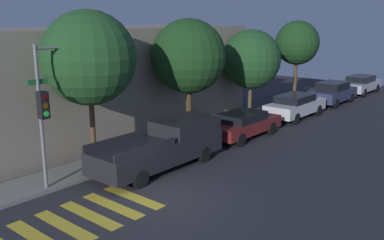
# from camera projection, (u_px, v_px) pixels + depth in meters

# --- Properties ---
(ground_plane) EXTENTS (60.00, 60.00, 0.00)m
(ground_plane) POSITION_uv_depth(u_px,v_px,m) (159.00, 199.00, 14.03)
(ground_plane) COLOR #28282D
(sidewalk) EXTENTS (26.00, 1.84, 0.14)m
(sidewalk) POSITION_uv_depth(u_px,v_px,m) (84.00, 169.00, 16.60)
(sidewalk) COLOR slate
(sidewalk) RESTS_ON ground
(building_row) EXTENTS (26.00, 6.00, 5.34)m
(building_row) POSITION_uv_depth(u_px,v_px,m) (21.00, 91.00, 18.70)
(building_row) COLOR gray
(building_row) RESTS_ON ground
(crosswalk) EXTENTS (4.84, 2.60, 0.00)m
(crosswalk) POSITION_uv_depth(u_px,v_px,m) (78.00, 220.00, 12.59)
(crosswalk) COLOR gold
(crosswalk) RESTS_ON ground
(traffic_light_pole) EXTENTS (2.56, 0.56, 5.00)m
(traffic_light_pole) POSITION_uv_depth(u_px,v_px,m) (54.00, 93.00, 14.25)
(traffic_light_pole) COLOR slate
(traffic_light_pole) RESTS_ON ground
(pickup_truck) EXTENTS (5.79, 1.96, 1.73)m
(pickup_truck) POSITION_uv_depth(u_px,v_px,m) (164.00, 145.00, 16.93)
(pickup_truck) COLOR black
(pickup_truck) RESTS_ON ground
(sedan_near_corner) EXTENTS (4.49, 1.83, 1.28)m
(sedan_near_corner) POSITION_uv_depth(u_px,v_px,m) (243.00, 124.00, 21.13)
(sedan_near_corner) COLOR maroon
(sedan_near_corner) RESTS_ON ground
(sedan_middle) EXTENTS (4.67, 1.79, 1.40)m
(sedan_middle) POSITION_uv_depth(u_px,v_px,m) (295.00, 105.00, 25.27)
(sedan_middle) COLOR silver
(sedan_middle) RESTS_ON ground
(sedan_far_end) EXTENTS (4.39, 1.80, 1.53)m
(sedan_far_end) POSITION_uv_depth(u_px,v_px,m) (333.00, 92.00, 29.34)
(sedan_far_end) COLOR #2D3351
(sedan_far_end) RESTS_ON ground
(sedan_tail_of_row) EXTENTS (4.69, 1.76, 1.40)m
(sedan_tail_of_row) POSITION_uv_depth(u_px,v_px,m) (361.00, 84.00, 33.41)
(sedan_tail_of_row) COLOR #B7BABF
(sedan_tail_of_row) RESTS_ON ground
(tree_near_corner) EXTENTS (3.55, 3.55, 6.13)m
(tree_near_corner) POSITION_uv_depth(u_px,v_px,m) (89.00, 58.00, 15.86)
(tree_near_corner) COLOR #4C3823
(tree_near_corner) RESTS_ON ground
(tree_midblock) EXTENTS (3.53, 3.53, 5.80)m
(tree_midblock) POSITION_uv_depth(u_px,v_px,m) (189.00, 57.00, 20.16)
(tree_midblock) COLOR #42301E
(tree_midblock) RESTS_ON ground
(tree_far_end) EXTENTS (3.38, 3.38, 5.18)m
(tree_far_end) POSITION_uv_depth(u_px,v_px,m) (251.00, 59.00, 24.33)
(tree_far_end) COLOR brown
(tree_far_end) RESTS_ON ground
(tree_behind_truck) EXTENTS (2.91, 2.91, 5.63)m
(tree_behind_truck) POSITION_uv_depth(u_px,v_px,m) (297.00, 43.00, 28.31)
(tree_behind_truck) COLOR #4C3823
(tree_behind_truck) RESTS_ON ground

